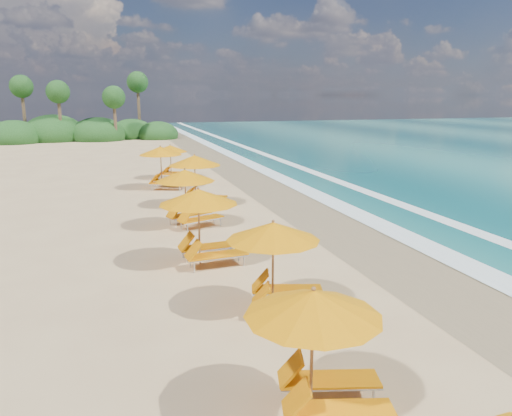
% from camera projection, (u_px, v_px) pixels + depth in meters
% --- Properties ---
extents(ground, '(160.00, 160.00, 0.00)m').
position_uv_depth(ground, '(256.00, 239.00, 18.20)').
color(ground, tan).
rests_on(ground, ground).
extents(wet_sand, '(4.00, 160.00, 0.01)m').
position_uv_depth(wet_sand, '(353.00, 231.00, 19.33)').
color(wet_sand, '#8B7653').
rests_on(wet_sand, ground).
extents(surf_foam, '(4.00, 160.00, 0.01)m').
position_uv_depth(surf_foam, '(412.00, 225.00, 20.09)').
color(surf_foam, white).
rests_on(surf_foam, ground).
extents(station_1, '(2.83, 2.74, 2.28)m').
position_uv_depth(station_1, '(323.00, 344.00, 7.97)').
color(station_1, olive).
rests_on(station_1, ground).
extents(station_2, '(2.91, 2.83, 2.32)m').
position_uv_depth(station_2, '(280.00, 260.00, 11.96)').
color(station_2, olive).
rests_on(station_2, ground).
extents(station_3, '(2.81, 2.63, 2.49)m').
position_uv_depth(station_3, '(205.00, 221.00, 15.35)').
color(station_3, olive).
rests_on(station_3, ground).
extents(station_4, '(3.12, 3.07, 2.42)m').
position_uv_depth(station_4, '(190.00, 194.00, 19.74)').
color(station_4, olive).
rests_on(station_4, ground).
extents(station_5, '(3.34, 3.33, 2.53)m').
position_uv_depth(station_5, '(199.00, 177.00, 23.34)').
color(station_5, olive).
rests_on(station_5, ground).
extents(station_6, '(3.21, 3.17, 2.47)m').
position_uv_depth(station_6, '(164.00, 164.00, 27.86)').
color(station_6, olive).
rests_on(station_6, ground).
extents(station_7, '(2.88, 2.86, 2.20)m').
position_uv_depth(station_7, '(173.00, 159.00, 31.22)').
color(station_7, olive).
rests_on(station_7, ground).
extents(treeline, '(25.80, 8.80, 9.74)m').
position_uv_depth(treeline, '(63.00, 132.00, 57.62)').
color(treeline, '#163D14').
rests_on(treeline, ground).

